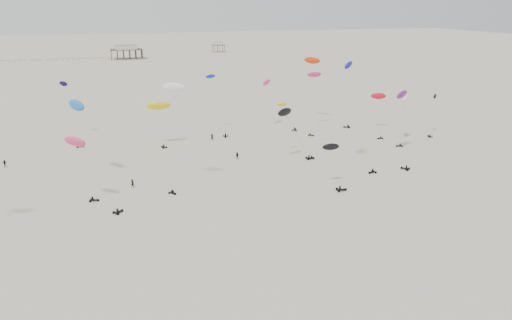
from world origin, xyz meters
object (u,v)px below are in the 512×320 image
object	(u,v)px
pavilion_main	(127,52)
pavilion_small	(218,47)
spectator_0	(133,187)
rig_9	(289,119)
rig_4	(314,84)

from	to	relation	value
pavilion_main	pavilion_small	size ratio (longest dim) A/B	2.33
pavilion_small	spectator_0	distance (m)	293.32
spectator_0	rig_9	bearing A→B (deg)	-130.26
pavilion_main	rig_4	bearing A→B (deg)	-79.02
rig_4	pavilion_small	bearing A→B (deg)	-134.50
pavilion_main	rig_9	distance (m)	244.41
rig_4	rig_9	size ratio (longest dim) A/B	1.37
rig_9	pavilion_main	bearing A→B (deg)	-8.82
pavilion_main	rig_9	xyz separation A→B (m)	(23.96, -243.16, 5.81)
pavilion_main	rig_4	xyz separation A→B (m)	(41.92, -216.03, 9.23)
rig_4	spectator_0	size ratio (longest dim) A/B	8.32
pavilion_small	spectator_0	world-z (taller)	pavilion_small
pavilion_main	pavilion_small	bearing A→B (deg)	23.20
rig_9	rig_4	bearing A→B (deg)	-47.95
rig_9	spectator_0	size ratio (longest dim) A/B	6.09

